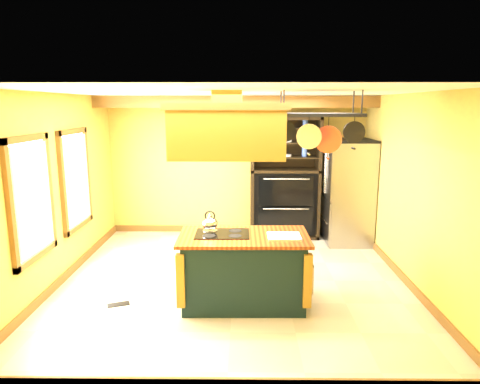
{
  "coord_description": "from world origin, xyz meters",
  "views": [
    {
      "loc": [
        0.16,
        -5.91,
        2.52
      ],
      "look_at": [
        0.09,
        0.3,
        1.27
      ],
      "focal_mm": 32.0,
      "sensor_mm": 36.0,
      "label": 1
    }
  ],
  "objects_px": {
    "pot_rack": "(320,123)",
    "hutch": "(284,191)",
    "range_hood": "(227,129)",
    "refrigerator": "(347,194)",
    "kitchen_island": "(244,269)"
  },
  "relations": [
    {
      "from": "pot_rack",
      "to": "hutch",
      "type": "relative_size",
      "value": 0.45
    },
    {
      "from": "hutch",
      "to": "range_hood",
      "type": "bearing_deg",
      "value": -108.22
    },
    {
      "from": "refrigerator",
      "to": "kitchen_island",
      "type": "bearing_deg",
      "value": -126.15
    },
    {
      "from": "refrigerator",
      "to": "hutch",
      "type": "bearing_deg",
      "value": 163.08
    },
    {
      "from": "range_hood",
      "to": "refrigerator",
      "type": "relative_size",
      "value": 0.76
    },
    {
      "from": "pot_rack",
      "to": "refrigerator",
      "type": "bearing_deg",
      "value": 68.83
    },
    {
      "from": "kitchen_island",
      "to": "pot_rack",
      "type": "xyz_separation_m",
      "value": [
        0.91,
        0.0,
        1.86
      ]
    },
    {
      "from": "kitchen_island",
      "to": "pot_rack",
      "type": "height_order",
      "value": "pot_rack"
    },
    {
      "from": "pot_rack",
      "to": "hutch",
      "type": "bearing_deg",
      "value": 92.34
    },
    {
      "from": "range_hood",
      "to": "refrigerator",
      "type": "height_order",
      "value": "range_hood"
    },
    {
      "from": "pot_rack",
      "to": "refrigerator",
      "type": "height_order",
      "value": "pot_rack"
    },
    {
      "from": "kitchen_island",
      "to": "refrigerator",
      "type": "xyz_separation_m",
      "value": [
        1.93,
        2.64,
        0.45
      ]
    },
    {
      "from": "hutch",
      "to": "refrigerator",
      "type": "bearing_deg",
      "value": -16.92
    },
    {
      "from": "range_hood",
      "to": "pot_rack",
      "type": "height_order",
      "value": "same"
    },
    {
      "from": "kitchen_island",
      "to": "range_hood",
      "type": "xyz_separation_m",
      "value": [
        -0.2,
        -0.0,
        1.78
      ]
    }
  ]
}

